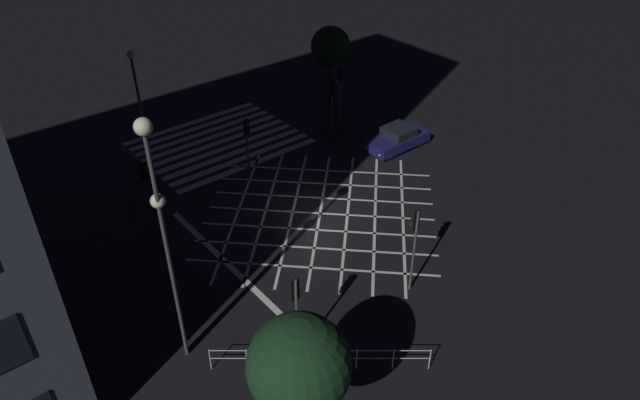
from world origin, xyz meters
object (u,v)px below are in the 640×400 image
(traffic_light_se_cross, at_px, (136,169))
(street_lamp_west, at_px, (140,105))
(street_lamp_far, at_px, (167,246))
(street_tree_far, at_px, (299,365))
(traffic_light_ne_cross, at_px, (295,301))
(traffic_light_sw_cross, at_px, (333,96))
(street_lamp_east, at_px, (157,198))
(street_tree_near, at_px, (331,47))
(waiting_car, at_px, (397,138))
(traffic_light_median_north, at_px, (414,234))
(traffic_light_median_south, at_px, (247,134))
(traffic_light_sw_main, at_px, (339,86))

(traffic_light_se_cross, bearing_deg, street_lamp_west, 140.63)
(street_lamp_far, relative_size, street_tree_far, 1.28)
(traffic_light_ne_cross, bearing_deg, traffic_light_sw_cross, -44.84)
(traffic_light_ne_cross, relative_size, street_lamp_west, 0.48)
(street_lamp_far, bearing_deg, traffic_light_ne_cross, 139.18)
(street_lamp_east, relative_size, street_tree_near, 1.86)
(traffic_light_sw_cross, xyz_separation_m, street_tree_far, (15.41, 16.47, 1.46))
(traffic_light_se_cross, bearing_deg, traffic_light_sw_cross, 92.48)
(traffic_light_ne_cross, relative_size, waiting_car, 0.92)
(traffic_light_se_cross, relative_size, street_tree_far, 0.65)
(traffic_light_median_north, xyz_separation_m, traffic_light_median_south, (-0.29, -13.17, -0.71))
(traffic_light_sw_main, distance_m, street_tree_near, 4.77)
(traffic_light_median_north, bearing_deg, street_lamp_west, 19.14)
(traffic_light_sw_cross, relative_size, waiting_car, 0.91)
(street_lamp_far, bearing_deg, waiting_car, -160.98)
(traffic_light_median_north, xyz_separation_m, traffic_light_sw_cross, (-6.94, -13.36, -0.30))
(street_lamp_east, height_order, waiting_car, street_lamp_east)
(street_lamp_far, bearing_deg, traffic_light_median_north, 161.84)
(traffic_light_sw_main, distance_m, waiting_car, 5.02)
(traffic_light_median_north, relative_size, traffic_light_se_cross, 1.13)
(traffic_light_se_cross, bearing_deg, street_lamp_east, -16.29)
(traffic_light_median_south, xyz_separation_m, street_lamp_far, (9.70, 10.09, 3.00))
(street_lamp_east, relative_size, street_tree_far, 1.77)
(traffic_light_sw_main, bearing_deg, traffic_light_se_cross, 3.31)
(traffic_light_sw_cross, height_order, waiting_car, traffic_light_sw_cross)
(traffic_light_sw_cross, distance_m, street_tree_far, 22.60)
(traffic_light_sw_cross, bearing_deg, traffic_light_sw_main, 108.06)
(traffic_light_sw_cross, relative_size, street_lamp_east, 0.37)
(traffic_light_se_cross, relative_size, street_lamp_far, 0.50)
(traffic_light_median_south, distance_m, street_lamp_east, 15.05)
(street_lamp_far, bearing_deg, street_tree_near, -143.72)
(traffic_light_se_cross, xyz_separation_m, street_tree_far, (1.87, 15.89, 1.41))
(traffic_light_sw_main, relative_size, street_lamp_west, 0.54)
(traffic_light_median_north, distance_m, street_tree_near, 20.30)
(traffic_light_se_cross, relative_size, waiting_car, 0.89)
(street_tree_far, bearing_deg, traffic_light_ne_cross, -125.15)
(traffic_light_se_cross, xyz_separation_m, street_lamp_east, (2.88, 9.84, 4.66))
(traffic_light_sw_main, height_order, waiting_car, traffic_light_sw_main)
(traffic_light_se_cross, xyz_separation_m, waiting_car, (-15.51, 3.37, -2.13))
(traffic_light_ne_cross, bearing_deg, street_tree_far, 144.85)
(street_lamp_far, height_order, waiting_car, street_lamp_far)
(traffic_light_ne_cross, relative_size, traffic_light_se_cross, 1.04)
(traffic_light_se_cross, bearing_deg, waiting_car, 77.74)
(traffic_light_median_north, relative_size, street_tree_far, 0.73)
(street_tree_far, height_order, waiting_car, street_tree_far)
(street_lamp_east, distance_m, waiting_car, 20.64)
(traffic_light_se_cross, height_order, waiting_car, traffic_light_se_cross)
(traffic_light_sw_cross, relative_size, street_tree_far, 0.66)
(traffic_light_se_cross, bearing_deg, traffic_light_sw_main, 93.31)
(traffic_light_median_south, relative_size, traffic_light_sw_main, 0.74)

